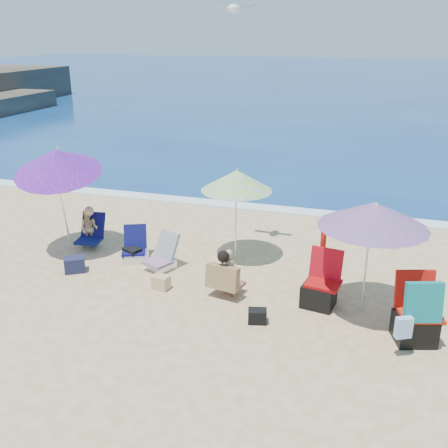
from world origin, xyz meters
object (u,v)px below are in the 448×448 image
(chair_navy, at_px, (136,251))
(chair_rainbow, at_px, (161,259))
(furled_umbrella, at_px, (323,255))
(umbrella_striped, at_px, (237,180))
(camp_chair_left, at_px, (320,290))
(umbrella_blue, at_px, (56,162))
(camp_chair_right, at_px, (416,319))
(umbrella_turquoise, at_px, (374,215))
(seagull, at_px, (234,9))
(person_left, at_px, (90,228))
(person_center, at_px, (226,274))

(chair_navy, bearing_deg, chair_rainbow, -18.41)
(furled_umbrella, distance_m, chair_navy, 3.63)
(umbrella_striped, xyz_separation_m, camp_chair_left, (1.78, -1.38, -1.29))
(umbrella_striped, height_order, umbrella_blue, umbrella_blue)
(chair_navy, height_order, camp_chair_right, camp_chair_right)
(umbrella_turquoise, bearing_deg, umbrella_striped, 149.70)
(umbrella_striped, xyz_separation_m, seagull, (-0.18, 0.36, 2.94))
(umbrella_turquoise, relative_size, furled_umbrella, 1.71)
(umbrella_striped, xyz_separation_m, umbrella_blue, (-3.32, -0.71, 0.28))
(camp_chair_left, bearing_deg, furled_umbrella, 94.93)
(camp_chair_right, bearing_deg, camp_chair_left, 154.67)
(chair_rainbow, xyz_separation_m, camp_chair_right, (4.40, -1.21, 0.20))
(chair_rainbow, bearing_deg, camp_chair_right, -15.35)
(person_left, bearing_deg, camp_chair_right, -15.48)
(umbrella_blue, relative_size, camp_chair_left, 2.48)
(umbrella_striped, height_order, furled_umbrella, umbrella_striped)
(chair_navy, relative_size, person_left, 0.81)
(camp_chair_left, height_order, person_center, camp_chair_left)
(chair_rainbow, bearing_deg, person_center, -25.04)
(furled_umbrella, relative_size, seagull, 1.47)
(person_center, bearing_deg, chair_navy, 156.87)
(umbrella_turquoise, height_order, person_left, umbrella_turquoise)
(umbrella_blue, relative_size, seagull, 2.69)
(umbrella_blue, bearing_deg, umbrella_striped, 12.07)
(camp_chair_right, height_order, person_center, camp_chair_right)
(umbrella_striped, xyz_separation_m, person_left, (-2.99, -0.33, -1.16))
(umbrella_striped, distance_m, seagull, 2.97)
(chair_navy, distance_m, camp_chair_right, 5.22)
(umbrella_striped, xyz_separation_m, chair_navy, (-1.83, -0.63, -1.39))
(chair_rainbow, height_order, camp_chair_left, camp_chair_left)
(furled_umbrella, distance_m, camp_chair_left, 0.60)
(umbrella_striped, distance_m, furled_umbrella, 2.17)
(umbrella_turquoise, bearing_deg, camp_chair_left, 174.28)
(umbrella_blue, distance_m, chair_rainbow, 2.69)
(chair_navy, relative_size, camp_chair_left, 0.78)
(camp_chair_right, bearing_deg, seagull, 144.45)
(umbrella_blue, xyz_separation_m, camp_chair_left, (5.10, -0.67, -1.57))
(furled_umbrella, distance_m, chair_rainbow, 3.00)
(umbrella_turquoise, relative_size, camp_chair_right, 2.03)
(chair_rainbow, bearing_deg, umbrella_blue, 176.60)
(umbrella_blue, xyz_separation_m, person_center, (3.58, -0.81, -1.44))
(person_left, bearing_deg, chair_navy, -14.38)
(camp_chair_left, xyz_separation_m, seagull, (-1.96, 1.74, 4.23))
(umbrella_turquoise, relative_size, seagull, 2.50)
(camp_chair_right, height_order, seagull, seagull)
(umbrella_blue, relative_size, person_center, 2.72)
(umbrella_blue, distance_m, camp_chair_left, 5.38)
(camp_chair_left, height_order, seagull, seagull)
(umbrella_blue, height_order, camp_chair_left, umbrella_blue)
(umbrella_blue, bearing_deg, chair_navy, 3.17)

